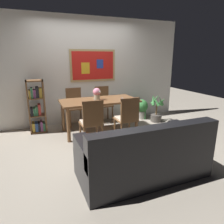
{
  "coord_description": "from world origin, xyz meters",
  "views": [
    {
      "loc": [
        -1.31,
        -3.58,
        1.66
      ],
      "look_at": [
        0.06,
        -0.17,
        0.65
      ],
      "focal_mm": 32.39,
      "sensor_mm": 36.0,
      "label": 1
    }
  ],
  "objects": [
    {
      "name": "dining_chair_far_right",
      "position": [
        0.4,
        1.32,
        0.54
      ],
      "size": [
        0.4,
        0.41,
        0.91
      ],
      "color": "brown",
      "rests_on": "ground_plane"
    },
    {
      "name": "wall_back_with_painting",
      "position": [
        0.0,
        1.45,
        1.3
      ],
      "size": [
        5.2,
        0.14,
        2.6
      ],
      "color": "silver",
      "rests_on": "ground_plane"
    },
    {
      "name": "dining_chair_near_left",
      "position": [
        -0.32,
        -0.13,
        0.54
      ],
      "size": [
        0.4,
        0.41,
        0.91
      ],
      "color": "brown",
      "rests_on": "ground_plane"
    },
    {
      "name": "potted_ivy",
      "position": [
        1.45,
        1.11,
        0.3
      ],
      "size": [
        0.36,
        0.36,
        0.58
      ],
      "color": "#B2ADA3",
      "rests_on": "ground_plane"
    },
    {
      "name": "dining_table",
      "position": [
        0.06,
        0.58,
        0.65
      ],
      "size": [
        1.68,
        0.83,
        0.74
      ],
      "color": "brown",
      "rests_on": "ground_plane"
    },
    {
      "name": "bookshelf",
      "position": [
        -1.24,
        1.07,
        0.55
      ],
      "size": [
        0.36,
        0.28,
        1.18
      ],
      "color": "brown",
      "rests_on": "ground_plane"
    },
    {
      "name": "dining_chair_far_left",
      "position": [
        -0.35,
        1.31,
        0.54
      ],
      "size": [
        0.4,
        0.41,
        0.91
      ],
      "color": "brown",
      "rests_on": "ground_plane"
    },
    {
      "name": "leather_couch",
      "position": [
        0.06,
        -1.39,
        0.31
      ],
      "size": [
        1.8,
        0.84,
        0.84
      ],
      "color": "black",
      "rests_on": "ground_plane"
    },
    {
      "name": "tv_remote",
      "position": [
        0.55,
        0.45,
        0.75
      ],
      "size": [
        0.11,
        0.16,
        0.02
      ],
      "color": "black",
      "rests_on": "dining_table"
    },
    {
      "name": "potted_palm",
      "position": [
        1.68,
        0.72,
        0.27
      ],
      "size": [
        0.39,
        0.37,
        0.72
      ],
      "color": "#4C4742",
      "rests_on": "ground_plane"
    },
    {
      "name": "flower_vase",
      "position": [
        0.01,
        0.58,
        0.88
      ],
      "size": [
        0.18,
        0.18,
        0.26
      ],
      "color": "tan",
      "rests_on": "dining_table"
    },
    {
      "name": "dining_chair_near_right",
      "position": [
        0.4,
        -0.16,
        0.54
      ],
      "size": [
        0.4,
        0.41,
        0.91
      ],
      "color": "brown",
      "rests_on": "ground_plane"
    },
    {
      "name": "ground_plane",
      "position": [
        0.0,
        0.0,
        0.0
      ],
      "size": [
        12.0,
        12.0,
        0.0
      ],
      "primitive_type": "plane",
      "color": "gray"
    }
  ]
}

